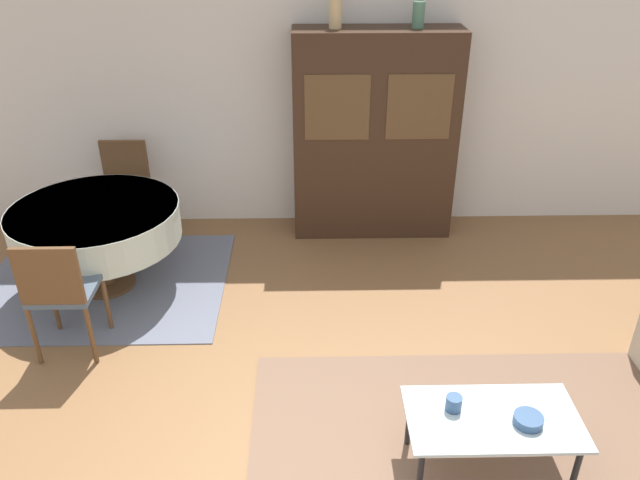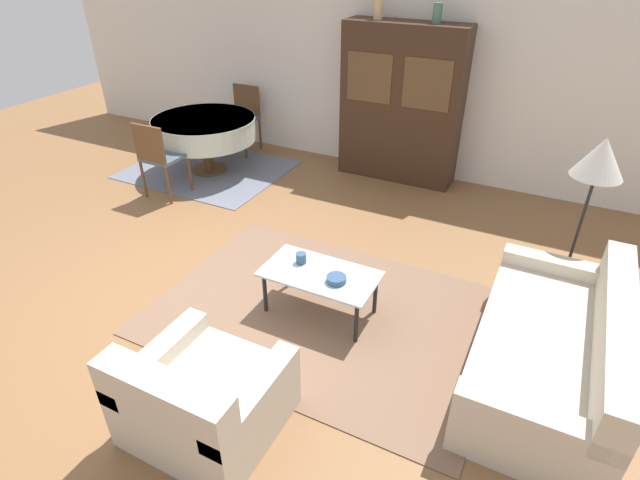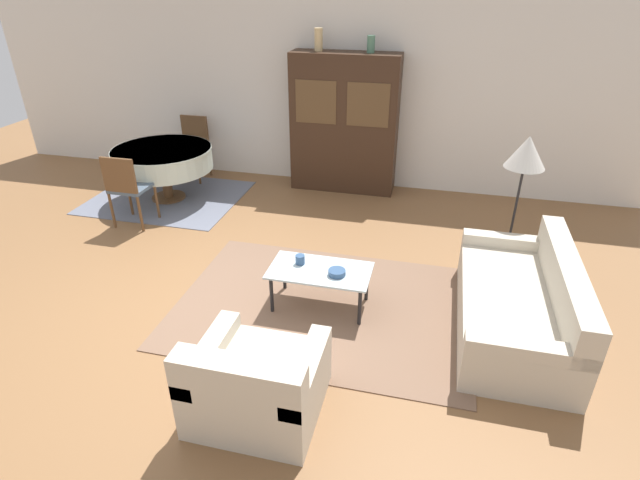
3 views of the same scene
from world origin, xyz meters
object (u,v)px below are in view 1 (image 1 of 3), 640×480
(dining_chair_near, at_px, (59,289))
(vase_short, at_px, (418,15))
(coffee_table, at_px, (492,423))
(display_cabinet, at_px, (374,136))
(dining_chair_far, at_px, (125,184))
(cup, at_px, (454,403))
(dining_table, at_px, (96,224))
(bowl, at_px, (528,420))
(vase_tall, at_px, (335,11))

(dining_chair_near, height_order, vase_short, vase_short)
(coffee_table, xyz_separation_m, display_cabinet, (-0.40, 3.09, 0.61))
(dining_chair_far, relative_size, cup, 10.31)
(coffee_table, relative_size, dining_table, 0.71)
(coffee_table, relative_size, bowl, 5.99)
(dining_table, bearing_deg, dining_chair_far, 90.00)
(cup, distance_m, vase_short, 3.44)
(dining_chair_far, relative_size, vase_tall, 3.24)
(bowl, height_order, vase_tall, vase_tall)
(bowl, distance_m, vase_tall, 3.69)
(coffee_table, distance_m, bowl, 0.20)
(cup, relative_size, bowl, 0.57)
(dining_chair_near, bearing_deg, dining_table, 90.00)
(coffee_table, bearing_deg, dining_chair_far, 133.32)
(display_cabinet, relative_size, dining_chair_far, 2.07)
(coffee_table, distance_m, dining_table, 3.48)
(dining_table, bearing_deg, dining_chair_near, -90.00)
(coffee_table, distance_m, dining_chair_far, 4.08)
(dining_chair_far, height_order, vase_tall, vase_tall)
(dining_chair_near, height_order, bowl, dining_chair_near)
(cup, bearing_deg, dining_chair_near, 157.18)
(coffee_table, bearing_deg, display_cabinet, 97.33)
(coffee_table, distance_m, vase_short, 3.53)
(coffee_table, bearing_deg, bowl, -16.75)
(dining_table, xyz_separation_m, vase_short, (2.74, 1.03, 1.48))
(cup, height_order, vase_tall, vase_tall)
(dining_chair_near, height_order, cup, dining_chair_near)
(display_cabinet, relative_size, vase_short, 9.00)
(vase_short, bearing_deg, coffee_table, -88.89)
(dining_chair_far, distance_m, cup, 3.89)
(cup, height_order, bowl, cup)
(dining_chair_near, relative_size, cup, 10.31)
(dining_chair_far, xyz_separation_m, cup, (2.58, -2.91, -0.09))
(dining_table, distance_m, dining_chair_far, 0.91)
(coffee_table, height_order, vase_tall, vase_tall)
(dining_chair_far, height_order, vase_short, vase_short)
(coffee_table, height_order, display_cabinet, display_cabinet)
(dining_table, bearing_deg, cup, -37.69)
(dining_chair_near, bearing_deg, vase_tall, 43.88)
(dining_chair_near, relative_size, bowl, 5.83)
(vase_tall, bearing_deg, bowl, -73.05)
(cup, xyz_separation_m, vase_short, (0.16, 3.03, 1.62))
(dining_table, xyz_separation_m, vase_tall, (2.02, 1.03, 1.52))
(cup, height_order, vase_short, vase_short)
(dining_table, height_order, bowl, dining_table)
(bowl, bearing_deg, coffee_table, 163.25)
(coffee_table, xyz_separation_m, dining_chair_far, (-2.80, 2.97, 0.19))
(display_cabinet, xyz_separation_m, vase_tall, (-0.38, 0.00, 1.14))
(coffee_table, bearing_deg, vase_short, 91.11)
(display_cabinet, relative_size, dining_chair_near, 2.07)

